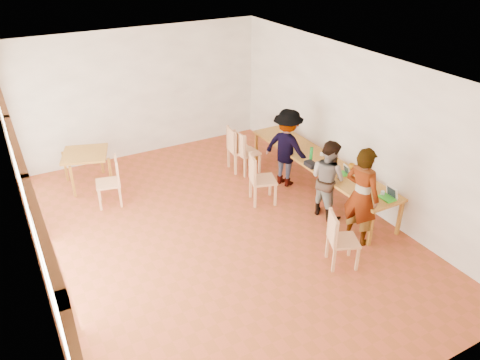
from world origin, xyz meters
name	(u,v)px	position (x,y,z in m)	size (l,w,h in m)	color
ground	(217,233)	(0.00, 0.00, 0.00)	(8.00, 8.00, 0.00)	#A74728
wall_back	(140,93)	(0.00, 4.00, 1.50)	(6.00, 0.10, 3.00)	white
wall_front	(388,310)	(0.00, -4.00, 1.50)	(6.00, 0.10, 3.00)	white
wall_right	(353,127)	(3.00, 0.00, 1.50)	(0.10, 8.00, 3.00)	white
window_wall	(27,203)	(-2.96, 0.00, 1.50)	(0.10, 8.00, 3.00)	white
ceiling	(213,69)	(0.00, 0.00, 3.02)	(6.00, 8.00, 0.04)	white
communal_table	(319,162)	(2.50, 0.32, 0.70)	(0.80, 4.00, 0.75)	#B77A28
side_table	(85,156)	(-1.61, 2.98, 0.67)	(0.90, 0.90, 0.75)	#B77A28
chair_near	(338,234)	(1.31, -1.74, 0.60)	(0.59, 0.59, 0.52)	tan
chair_mid	(258,174)	(1.20, 0.59, 0.63)	(0.60, 0.60, 0.55)	tan
chair_far	(243,148)	(1.58, 1.85, 0.61)	(0.50, 0.50, 0.53)	tan
chair_empty	(236,145)	(1.49, 2.04, 0.63)	(0.52, 0.52, 0.55)	tan
chair_spare	(113,176)	(-1.33, 1.94, 0.60)	(0.54, 0.54, 0.52)	tan
person_near	(361,196)	(2.08, -1.38, 0.90)	(0.66, 0.43, 1.80)	gray
person_mid	(328,179)	(2.13, -0.41, 0.77)	(0.75, 0.58, 1.54)	gray
person_far	(287,148)	(2.14, 0.97, 0.84)	(1.09, 0.63, 1.69)	gray
laptop_near	(389,195)	(2.64, -1.48, 0.81)	(0.24, 0.28, 0.23)	green
laptop_mid	(345,172)	(2.55, -0.39, 0.80)	(0.22, 0.24, 0.18)	green
laptop_far	(285,134)	(2.58, 1.71, 0.80)	(0.26, 0.27, 0.19)	green
yellow_mug	(352,167)	(2.81, -0.29, 0.80)	(0.13, 0.13, 0.10)	orange
green_bottle	(311,154)	(2.35, 0.41, 0.89)	(0.07, 0.07, 0.28)	#147727
clear_glass	(383,193)	(2.60, -1.36, 0.80)	(0.07, 0.07, 0.09)	silver
condiment_cup	(322,154)	(2.68, 0.48, 0.78)	(0.08, 0.08, 0.06)	white
pink_phone	(294,142)	(2.56, 1.33, 0.76)	(0.05, 0.10, 0.01)	#DF4E67
black_pouch	(311,164)	(2.17, 0.18, 0.80)	(0.16, 0.26, 0.09)	black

